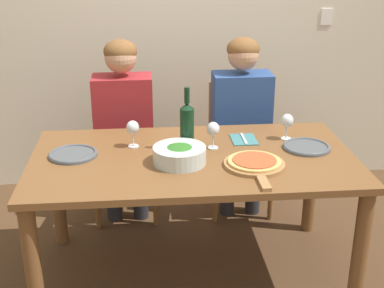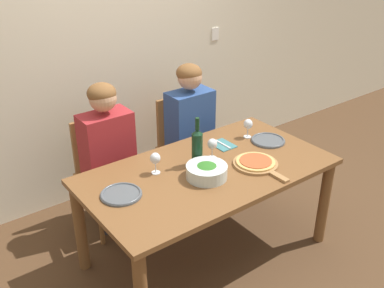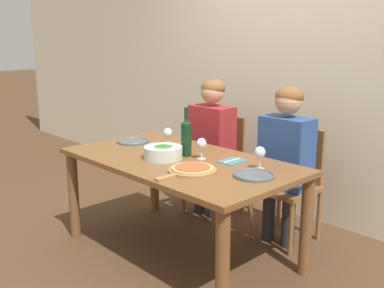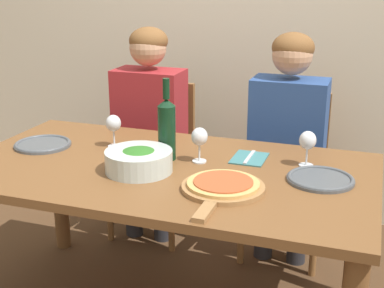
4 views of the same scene
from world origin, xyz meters
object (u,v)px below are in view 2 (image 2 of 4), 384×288
chair_right (184,143)px  broccoli_bowl (207,171)px  chair_left (104,169)px  pizza_on_board (256,163)px  wine_glass_centre (212,145)px  wine_glass_left (155,159)px  person_man (191,121)px  wine_glass_right (248,125)px  person_woman (108,146)px  fork_on_napkin (223,145)px  dinner_plate_left (121,194)px  wine_bottle (197,146)px  dinner_plate_right (268,140)px

chair_right → broccoli_bowl: (-0.47, -0.90, 0.30)m
chair_left → chair_right: size_ratio=1.00×
pizza_on_board → wine_glass_centre: size_ratio=2.98×
wine_glass_left → person_man: bearing=37.9°
wine_glass_left → wine_glass_right: 0.87m
pizza_on_board → wine_glass_left: (-0.61, 0.33, 0.09)m
wine_glass_left → chair_right: bearing=43.0°
person_woman → fork_on_napkin: size_ratio=6.72×
dinner_plate_left → wine_glass_left: size_ratio=1.71×
chair_right → wine_glass_centre: (-0.27, -0.72, 0.35)m
wine_glass_centre → person_man: bearing=66.1°
wine_glass_right → wine_glass_centre: same height
broccoli_bowl → wine_glass_centre: 0.27m
broccoli_bowl → chair_right: bearing=62.7°
wine_bottle → fork_on_napkin: bearing=19.4°
wine_bottle → person_woman: bearing=120.1°
dinner_plate_left → fork_on_napkin: 0.95m
person_man → broccoli_bowl: size_ratio=4.44×
person_man → pizza_on_board: size_ratio=2.69×
person_man → dinner_plate_left: (-1.02, -0.65, 0.01)m
person_man → wine_glass_right: bearing=-72.4°
dinner_plate_right → wine_bottle: bearing=176.5°
fork_on_napkin → wine_glass_right: bearing=-2.0°
broccoli_bowl → dinner_plate_right: size_ratio=1.05×
person_man → dinner_plate_left: bearing=-147.6°
fork_on_napkin → pizza_on_board: bearing=-92.0°
chair_left → chair_right: 0.77m
person_man → broccoli_bowl: bearing=-120.4°
chair_left → fork_on_napkin: 0.96m
wine_bottle → chair_right: bearing=60.5°
wine_glass_right → person_woman: bearing=151.3°
broccoli_bowl → chair_left: bearing=108.8°
broccoli_bowl → person_woman: bearing=111.1°
wine_bottle → wine_glass_centre: (0.14, 0.01, -0.04)m
dinner_plate_right → pizza_on_board: bearing=-147.2°
person_woman → dinner_plate_right: (1.01, -0.66, 0.01)m
chair_left → pizza_on_board: 1.23m
person_man → wine_glass_right: 0.55m
dinner_plate_left → fork_on_napkin: dinner_plate_left is taller
person_man → wine_glass_right: (0.16, -0.51, 0.10)m
broccoli_bowl → pizza_on_board: 0.38m
chair_left → dinner_plate_left: bearing=-108.1°
chair_left → dinner_plate_right: 1.30m
person_woman → pizza_on_board: (0.68, -0.88, 0.01)m
wine_glass_centre → fork_on_napkin: bearing=29.1°
person_man → wine_glass_left: 0.90m
wine_glass_right → fork_on_napkin: (-0.24, 0.01, -0.10)m
pizza_on_board → wine_bottle: bearing=141.8°
person_woman → dinner_plate_right: 1.21m
person_woman → person_man: 0.77m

